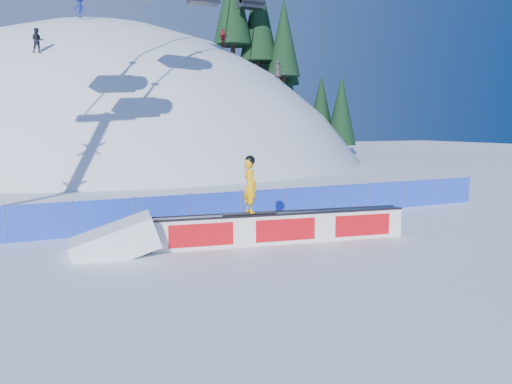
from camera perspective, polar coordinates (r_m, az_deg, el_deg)
name	(u,v)px	position (r m, az deg, el deg)	size (l,w,h in m)	color
ground	(329,245)	(15.64, 8.29, -6.04)	(160.00, 160.00, 0.00)	white
snow_hill	(115,322)	(59.38, -15.84, -14.06)	(64.00, 64.00, 64.00)	white
treeline	(297,74)	(61.96, 4.69, 13.33)	(19.96, 12.94, 20.28)	#322114
safety_fence	(264,205)	(19.35, 0.94, -1.50)	(22.05, 0.05, 1.30)	blue
rail_box	(283,228)	(15.75, 3.11, -4.07)	(8.13, 1.85, 0.98)	white
snow_ramp	(116,254)	(15.01, -15.71, -6.83)	(2.36, 1.57, 0.88)	white
snowboarder	(250,185)	(15.21, -0.69, 0.78)	(1.75, 0.63, 1.80)	black
distant_skiers	(150,36)	(44.91, -12.05, 17.07)	(21.64, 8.79, 6.30)	black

